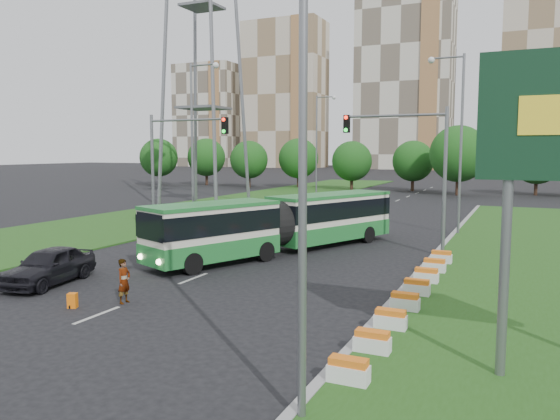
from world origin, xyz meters
The scene contains 18 objects.
ground centered at (0.00, 0.00, 0.00)m, with size 360.00×360.00×0.00m, color black.
median_kerb centered at (6.05, 8.00, 0.09)m, with size 0.30×60.00×0.18m, color gray.
left_verge centered at (-18.00, 25.00, 0.05)m, with size 12.00×110.00×0.10m, color #244F16.
lane_markings centered at (-3.00, 20.00, 0.00)m, with size 0.20×100.00×0.01m, color #ABABA5, non-canonical shape.
flower_planters centered at (6.70, -0.30, 0.45)m, with size 1.10×15.90×0.60m, color white, non-canonical shape.
traffic_mast_median centered at (4.78, 10.00, 5.35)m, with size 5.76×0.32×8.00m.
traffic_mast_left centered at (-10.38, 9.00, 5.35)m, with size 5.76×0.32×8.00m.
street_lamps centered at (-3.00, 10.00, 6.00)m, with size 36.00×60.00×12.00m, color slate, non-canonical shape.
tree_line centered at (10.00, 55.00, 4.50)m, with size 120.00×8.00×9.00m, color #184D14, non-canonical shape.
apartment_tower_west centered at (-65.00, 150.00, 24.00)m, with size 26.00×15.00×48.00m, color beige.
apartment_tower_cwest centered at (-25.00, 150.00, 26.00)m, with size 28.00×15.00×52.00m, color beige.
apartment_tower_ceast centered at (15.00, 150.00, 25.00)m, with size 25.00×15.00×50.00m, color beige.
midrise_west centered at (-95.00, 150.00, 18.00)m, with size 22.00×14.00×36.00m, color beige.
articulated_bus centered at (-2.20, 7.31, 1.65)m, with size 2.56×16.41×2.70m.
car_left_near centered at (-8.07, -3.39, 0.80)m, with size 1.88×4.68×1.59m, color black.
car_left_far centered at (-7.41, 13.13, 0.69)m, with size 1.46×4.20×1.38m, color black.
pedestrian centered at (-3.15, -4.39, 0.84)m, with size 0.61×0.40×1.68m, color gray.
shopping_trolley centered at (-4.45, -5.67, 0.27)m, with size 0.32×0.33×0.54m.
Camera 1 is at (10.40, -20.15, 5.70)m, focal length 35.00 mm.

